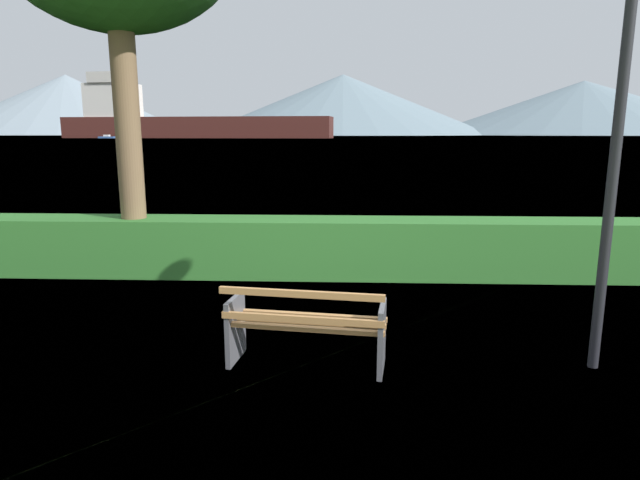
{
  "coord_description": "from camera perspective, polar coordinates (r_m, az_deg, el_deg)",
  "views": [
    {
      "loc": [
        0.34,
        -5.09,
        2.31
      ],
      "look_at": [
        0.0,
        3.06,
        0.67
      ],
      "focal_mm": 30.09,
      "sensor_mm": 36.0,
      "label": 1
    }
  ],
  "objects": [
    {
      "name": "ground_plane",
      "position": [
        5.6,
        -1.35,
        -13.02
      ],
      "size": [
        1400.0,
        1400.0,
        0.0
      ],
      "primitive_type": "plane",
      "color": "olive"
    },
    {
      "name": "water_surface",
      "position": [
        312.65,
        2.4,
        10.91
      ],
      "size": [
        620.0,
        620.0,
        0.0
      ],
      "primitive_type": "plane",
      "color": "#7A99A8",
      "rests_on": "ground_plane"
    },
    {
      "name": "park_bench",
      "position": [
        5.39,
        -1.5,
        -9.18
      ],
      "size": [
        1.64,
        0.77,
        0.87
      ],
      "color": "#A0703F",
      "rests_on": "ground_plane"
    },
    {
      "name": "hedge_row",
      "position": [
        8.77,
        0.11,
        -0.79
      ],
      "size": [
        11.24,
        0.84,
        0.94
      ],
      "primitive_type": "cube",
      "color": "#2D6B28",
      "rests_on": "ground_plane"
    },
    {
      "name": "lamp_post",
      "position": [
        5.75,
        29.53,
        14.49
      ],
      "size": [
        0.3,
        0.3,
        4.13
      ],
      "color": "black",
      "rests_on": "ground_plane"
    },
    {
      "name": "cargo_ship_large",
      "position": [
        249.4,
        -15.07,
        12.23
      ],
      "size": [
        120.06,
        26.88,
        27.96
      ],
      "color": "#471E19",
      "rests_on": "water_surface"
    },
    {
      "name": "fishing_boat_near",
      "position": [
        244.87,
        -21.73,
        10.14
      ],
      "size": [
        6.88,
        2.65,
        1.49
      ],
      "color": "#335693",
      "rests_on": "water_surface"
    },
    {
      "name": "distant_hills",
      "position": [
        584.44,
        2.11,
        14.05
      ],
      "size": [
        846.21,
        318.89,
        64.59
      ],
      "color": "gray",
      "rests_on": "ground_plane"
    }
  ]
}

